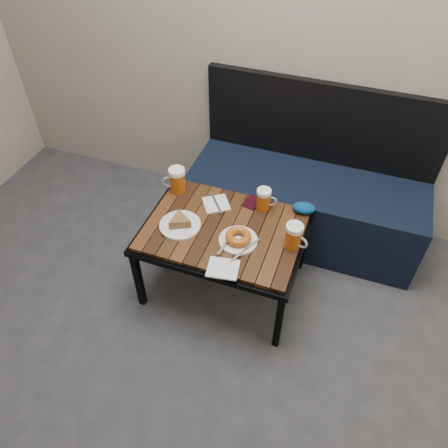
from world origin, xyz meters
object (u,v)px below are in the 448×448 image
(bench, at_px, (305,200))
(beer_mug_left, at_px, (177,180))
(passport_burgundy, at_px, (252,202))
(knit_pouch, at_px, (304,208))
(cafe_table, at_px, (224,234))
(plate_bagel, at_px, (238,238))
(beer_mug_centre, at_px, (264,199))
(beer_mug_right, at_px, (294,236))
(plate_pie, at_px, (180,223))
(passport_navy, at_px, (173,229))

(bench, relative_size, beer_mug_left, 9.60)
(bench, distance_m, passport_burgundy, 0.47)
(knit_pouch, bearing_deg, cafe_table, -144.16)
(bench, relative_size, plate_bagel, 5.59)
(passport_burgundy, xyz_separation_m, knit_pouch, (0.28, 0.02, 0.02))
(beer_mug_centre, xyz_separation_m, beer_mug_right, (0.21, -0.22, 0.01))
(plate_pie, bearing_deg, knit_pouch, 29.37)
(passport_navy, height_order, knit_pouch, knit_pouch)
(bench, relative_size, plate_pie, 6.51)
(beer_mug_centre, height_order, passport_burgundy, beer_mug_centre)
(beer_mug_right, distance_m, plate_pie, 0.59)
(beer_mug_right, height_order, passport_navy, beer_mug_right)
(beer_mug_left, bearing_deg, bench, -170.77)
(beer_mug_centre, bearing_deg, plate_pie, -155.83)
(bench, bearing_deg, knit_pouch, -84.08)
(plate_bagel, bearing_deg, passport_navy, -174.12)
(plate_pie, bearing_deg, bench, 50.10)
(passport_navy, bearing_deg, plate_bagel, 64.73)
(plate_pie, distance_m, passport_navy, 0.05)
(plate_bagel, bearing_deg, passport_burgundy, 93.97)
(beer_mug_right, distance_m, passport_navy, 0.62)
(passport_burgundy, bearing_deg, beer_mug_centre, -2.20)
(beer_mug_left, relative_size, beer_mug_centre, 1.18)
(passport_navy, bearing_deg, passport_burgundy, 105.05)
(bench, bearing_deg, passport_navy, -129.75)
(cafe_table, xyz_separation_m, passport_burgundy, (0.08, 0.24, 0.05))
(plate_bagel, height_order, passport_burgundy, plate_bagel)
(passport_navy, relative_size, passport_burgundy, 1.06)
(plate_pie, bearing_deg, plate_bagel, -0.07)
(beer_mug_centre, distance_m, knit_pouch, 0.22)
(plate_pie, relative_size, plate_bagel, 0.86)
(cafe_table, relative_size, knit_pouch, 6.79)
(passport_burgundy, bearing_deg, beer_mug_left, -161.76)
(cafe_table, bearing_deg, plate_bagel, -33.62)
(beer_mug_left, bearing_deg, knit_pouch, 164.39)
(beer_mug_centre, distance_m, plate_pie, 0.46)
(cafe_table, xyz_separation_m, beer_mug_right, (0.36, -0.00, 0.11))
(passport_burgundy, height_order, knit_pouch, knit_pouch)
(bench, distance_m, plate_pie, 0.88)
(beer_mug_centre, bearing_deg, knit_pouch, -1.82)
(cafe_table, xyz_separation_m, plate_bagel, (0.10, -0.07, 0.07))
(beer_mug_right, xyz_separation_m, plate_bagel, (-0.26, -0.06, -0.05))
(passport_navy, distance_m, knit_pouch, 0.71)
(beer_mug_right, bearing_deg, cafe_table, -159.27)
(bench, xyz_separation_m, plate_pie, (-0.54, -0.65, 0.22))
(beer_mug_left, bearing_deg, passport_burgundy, 164.59)
(bench, distance_m, knit_pouch, 0.40)
(plate_bagel, xyz_separation_m, knit_pouch, (0.26, 0.33, 0.00))
(plate_bagel, bearing_deg, beer_mug_right, 13.51)
(beer_mug_left, xyz_separation_m, passport_burgundy, (0.43, 0.04, -0.07))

